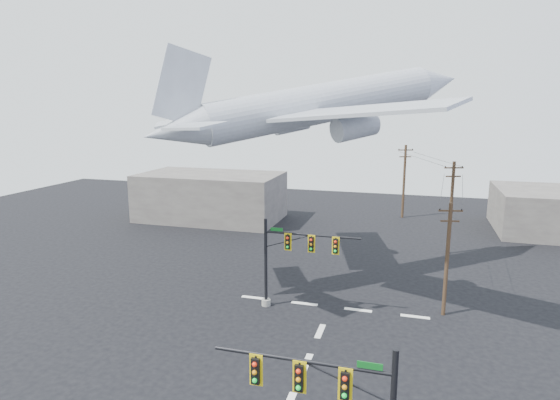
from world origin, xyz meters
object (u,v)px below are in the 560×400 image
(utility_pole_b, at_px, (451,206))
(airliner, at_px, (322,105))
(utility_pole_c, at_px, (404,180))
(signal_mast_far, at_px, (289,259))
(utility_pole_a, at_px, (447,258))

(utility_pole_b, bearing_deg, airliner, -152.50)
(utility_pole_c, bearing_deg, utility_pole_b, -88.55)
(utility_pole_b, xyz_separation_m, utility_pole_c, (-4.90, 14.82, 0.18))
(signal_mast_far, height_order, utility_pole_a, utility_pole_a)
(utility_pole_a, height_order, utility_pole_c, utility_pole_c)
(utility_pole_b, xyz_separation_m, airliner, (-10.95, -11.16, 9.80))
(signal_mast_far, distance_m, utility_pole_b, 20.91)
(signal_mast_far, bearing_deg, utility_pole_c, 77.45)
(signal_mast_far, bearing_deg, utility_pole_b, 54.91)
(utility_pole_b, height_order, airliner, airliner)
(utility_pole_a, relative_size, utility_pole_c, 0.84)
(airliner, bearing_deg, utility_pole_c, 34.57)
(utility_pole_c, xyz_separation_m, airliner, (-6.05, -25.98, 9.62))
(utility_pole_a, bearing_deg, utility_pole_b, 73.89)
(utility_pole_a, distance_m, utility_pole_c, 30.12)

